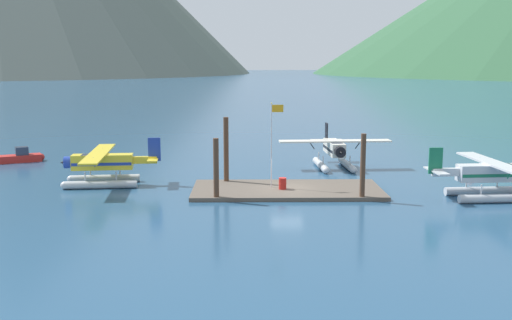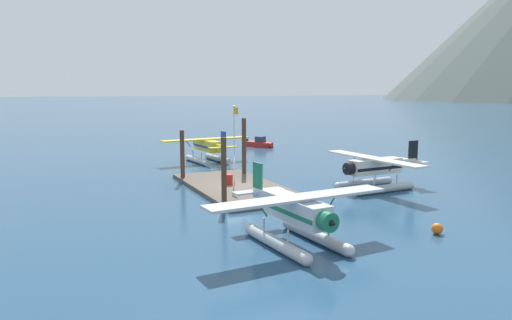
# 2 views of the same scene
# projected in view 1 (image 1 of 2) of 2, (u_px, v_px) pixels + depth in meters

# --- Properties ---
(ground_plane) EXTENTS (1200.00, 1200.00, 0.00)m
(ground_plane) POSITION_uv_depth(u_px,v_px,m) (287.00, 192.00, 46.39)
(ground_plane) COLOR navy
(dock_platform) EXTENTS (14.47, 6.77, 0.30)m
(dock_platform) POSITION_uv_depth(u_px,v_px,m) (287.00, 190.00, 46.36)
(dock_platform) COLOR brown
(dock_platform) RESTS_ON ground
(piling_near_left) EXTENTS (0.39, 0.39, 4.55)m
(piling_near_left) POSITION_uv_depth(u_px,v_px,m) (216.00, 170.00, 43.00)
(piling_near_left) COLOR #4C3323
(piling_near_left) RESTS_ON ground
(piling_near_right) EXTENTS (0.37, 0.37, 4.87)m
(piling_near_right) POSITION_uv_depth(u_px,v_px,m) (363.00, 167.00, 43.08)
(piling_near_right) COLOR #4C3323
(piling_near_right) RESTS_ON ground
(piling_far_left) EXTENTS (0.41, 0.41, 5.51)m
(piling_far_left) POSITION_uv_depth(u_px,v_px,m) (226.00, 151.00, 48.64)
(piling_far_left) COLOR #4C3323
(piling_far_left) RESTS_ON ground
(flagpole) EXTENTS (0.95, 0.10, 6.55)m
(flagpole) POSITION_uv_depth(u_px,v_px,m) (273.00, 135.00, 46.03)
(flagpole) COLOR silver
(flagpole) RESTS_ON dock_platform
(fuel_drum) EXTENTS (0.62, 0.62, 0.88)m
(fuel_drum) POSITION_uv_depth(u_px,v_px,m) (283.00, 183.00, 45.84)
(fuel_drum) COLOR #AD1E19
(fuel_drum) RESTS_ON dock_platform
(mooring_buoy) EXTENTS (0.64, 0.64, 0.64)m
(mooring_buoy) POSITION_uv_depth(u_px,v_px,m) (471.00, 174.00, 52.10)
(mooring_buoy) COLOR orange
(mooring_buoy) RESTS_ON ground
(seaplane_yellow_port_fwd) EXTENTS (7.96, 10.48, 3.84)m
(seaplane_yellow_port_fwd) POSITION_uv_depth(u_px,v_px,m) (102.00, 166.00, 48.49)
(seaplane_yellow_port_fwd) COLOR #B7BABF
(seaplane_yellow_port_fwd) RESTS_ON ground
(seaplane_cream_bow_right) EXTENTS (10.46, 7.98, 3.84)m
(seaplane_cream_bow_right) POSITION_uv_depth(u_px,v_px,m) (334.00, 152.00, 56.27)
(seaplane_cream_bow_right) COLOR #B7BABF
(seaplane_cream_bow_right) RESTS_ON ground
(seaplane_silver_stbd_aft) EXTENTS (7.97, 10.47, 3.84)m
(seaplane_silver_stbd_aft) POSITION_uv_depth(u_px,v_px,m) (491.00, 178.00, 43.76)
(seaplane_silver_stbd_aft) COLOR #B7BABF
(seaplane_silver_stbd_aft) RESTS_ON ground
(boat_red_open_west) EXTENTS (4.53, 3.16, 1.50)m
(boat_red_open_west) POSITION_uv_depth(u_px,v_px,m) (20.00, 157.00, 60.04)
(boat_red_open_west) COLOR #B2231E
(boat_red_open_west) RESTS_ON ground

